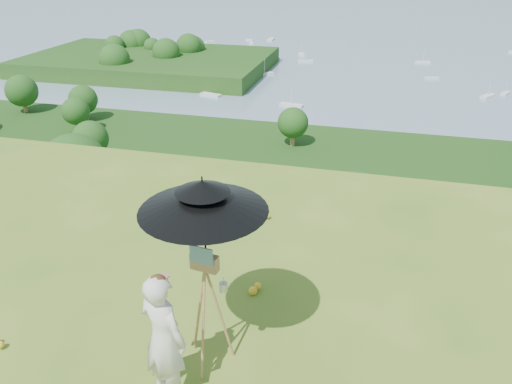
% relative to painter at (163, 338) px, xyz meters
% --- Properties ---
extents(forest_slope, '(140.00, 56.00, 22.00)m').
position_rel_painter_xyz_m(forest_slope, '(-1.15, 34.40, -29.77)').
color(forest_slope, '#113C10').
rests_on(forest_slope, bay_water).
extents(shoreline_tier, '(170.00, 28.00, 8.00)m').
position_rel_painter_xyz_m(shoreline_tier, '(-1.15, 74.40, -36.77)').
color(shoreline_tier, '#71695A').
rests_on(shoreline_tier, bay_water).
extents(bay_water, '(700.00, 700.00, 0.00)m').
position_rel_painter_xyz_m(bay_water, '(-1.15, 239.40, -34.77)').
color(bay_water, slate).
rests_on(bay_water, ground).
extents(peninsula, '(90.00, 60.00, 12.00)m').
position_rel_painter_xyz_m(peninsula, '(-76.15, 154.40, -29.77)').
color(peninsula, '#113C10').
rests_on(peninsula, bay_water).
extents(slope_trees, '(110.00, 50.00, 6.00)m').
position_rel_painter_xyz_m(slope_trees, '(-1.15, 34.40, -15.77)').
color(slope_trees, '#164314').
rests_on(slope_trees, forest_slope).
extents(harbor_town, '(110.00, 22.00, 5.00)m').
position_rel_painter_xyz_m(harbor_town, '(-1.15, 74.40, -30.27)').
color(harbor_town, silver).
rests_on(harbor_town, shoreline_tier).
extents(moored_boats, '(140.00, 140.00, 0.70)m').
position_rel_painter_xyz_m(moored_boats, '(-13.65, 160.40, -34.42)').
color(moored_boats, silver).
rests_on(moored_boats, bay_water).
extents(painter, '(0.66, 0.55, 1.54)m').
position_rel_painter_xyz_m(painter, '(0.00, 0.00, 0.00)').
color(painter, beige).
rests_on(painter, ground).
extents(field_easel, '(0.69, 0.69, 1.60)m').
position_rel_painter_xyz_m(field_easel, '(0.28, 0.55, 0.03)').
color(field_easel, '#A46645').
rests_on(field_easel, ground).
extents(sun_umbrella, '(1.69, 1.69, 1.04)m').
position_rel_painter_xyz_m(sun_umbrella, '(0.29, 0.57, 1.06)').
color(sun_umbrella, black).
rests_on(sun_umbrella, field_easel).
extents(painter_cap, '(0.24, 0.26, 0.10)m').
position_rel_painter_xyz_m(painter_cap, '(0.00, 0.00, 0.73)').
color(painter_cap, '#C66C78').
rests_on(painter_cap, painter).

